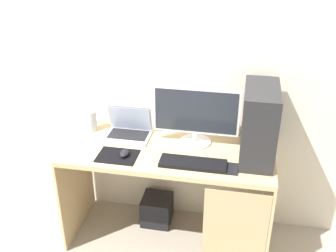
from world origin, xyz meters
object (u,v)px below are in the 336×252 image
object	(u,v)px
speaker	(91,121)
keyboard	(193,163)
subwoofer	(157,209)
pc_tower	(259,124)
monitor	(196,116)
mouse_left	(125,153)
laptop	(129,130)
cell_phone	(232,169)

from	to	relation	value
speaker	keyboard	world-z (taller)	speaker
keyboard	subwoofer	xyz separation A→B (m)	(-0.31, 0.31, -0.65)
pc_tower	monitor	bearing A→B (deg)	166.65
monitor	keyboard	world-z (taller)	monitor
speaker	mouse_left	bearing A→B (deg)	-42.03
pc_tower	keyboard	world-z (taller)	pc_tower
keyboard	monitor	bearing A→B (deg)	95.09
laptop	speaker	distance (m)	0.29
pc_tower	laptop	xyz separation A→B (m)	(-0.88, 0.12, -0.19)
monitor	cell_phone	distance (m)	0.44
speaker	monitor	bearing A→B (deg)	-3.62
monitor	laptop	distance (m)	0.50
keyboard	subwoofer	distance (m)	0.78
keyboard	cell_phone	distance (m)	0.24
speaker	cell_phone	distance (m)	1.09
laptop	keyboard	size ratio (longest dim) A/B	0.75
monitor	mouse_left	distance (m)	0.53
cell_phone	keyboard	bearing A→B (deg)	178.80
keyboard	cell_phone	size ratio (longest dim) A/B	3.23
keyboard	mouse_left	size ratio (longest dim) A/B	4.38
mouse_left	cell_phone	distance (m)	0.69
monitor	speaker	world-z (taller)	monitor
pc_tower	speaker	world-z (taller)	pc_tower
pc_tower	keyboard	xyz separation A→B (m)	(-0.38, -0.18, -0.23)
keyboard	mouse_left	xyz separation A→B (m)	(-0.45, 0.02, 0.01)
pc_tower	keyboard	size ratio (longest dim) A/B	1.13
laptop	subwoofer	distance (m)	0.71
pc_tower	cell_phone	xyz separation A→B (m)	(-0.14, -0.19, -0.23)
monitor	laptop	world-z (taller)	monitor
pc_tower	cell_phone	size ratio (longest dim) A/B	3.65
pc_tower	monitor	distance (m)	0.42
pc_tower	speaker	bearing A→B (deg)	172.94
speaker	cell_phone	world-z (taller)	speaker
pc_tower	subwoofer	distance (m)	1.12
subwoofer	monitor	bearing A→B (deg)	-5.70
monitor	subwoofer	xyz separation A→B (m)	(-0.28, 0.03, -0.85)
laptop	keyboard	xyz separation A→B (m)	(0.50, -0.30, -0.03)
mouse_left	subwoofer	xyz separation A→B (m)	(0.14, 0.29, -0.66)
mouse_left	cell_phone	bearing A→B (deg)	-2.07
mouse_left	monitor	bearing A→B (deg)	31.32
pc_tower	subwoofer	size ratio (longest dim) A/B	2.14
speaker	laptop	bearing A→B (deg)	-5.94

